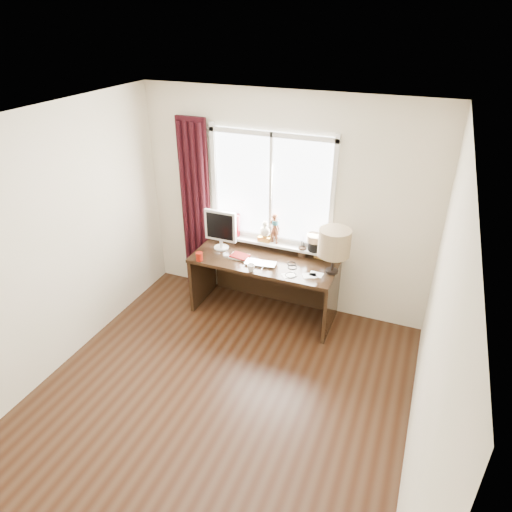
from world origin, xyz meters
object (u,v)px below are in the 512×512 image
at_px(table_lamp, 334,243).
at_px(desk, 267,274).
at_px(monitor, 220,227).
at_px(laptop, 261,263).
at_px(mug, 251,268).
at_px(red_cup, 199,256).

bearing_deg(table_lamp, desk, 173.84).
bearing_deg(table_lamp, monitor, 177.45).
xyz_separation_m(laptop, mug, (-0.05, -0.18, 0.03)).
height_order(laptop, red_cup, red_cup).
height_order(desk, monitor, monitor).
xyz_separation_m(laptop, red_cup, (-0.70, -0.18, 0.04)).
bearing_deg(monitor, laptop, -18.10).
distance_m(mug, monitor, 0.70).
relative_size(mug, table_lamp, 0.17).
relative_size(laptop, desk, 0.21).
distance_m(mug, desk, 0.49).
relative_size(mug, red_cup, 0.86).
bearing_deg(table_lamp, laptop, -170.49).
xyz_separation_m(mug, table_lamp, (0.84, 0.31, 0.32)).
xyz_separation_m(desk, table_lamp, (0.80, -0.09, 0.61)).
bearing_deg(mug, red_cup, 180.00).
xyz_separation_m(red_cup, monitor, (0.10, 0.37, 0.23)).
relative_size(desk, monitor, 3.47).
height_order(mug, desk, mug).
height_order(laptop, monitor, monitor).
height_order(laptop, table_lamp, table_lamp).
bearing_deg(mug, table_lamp, 20.22).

